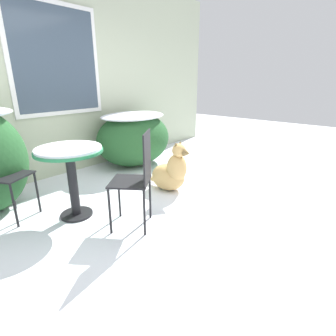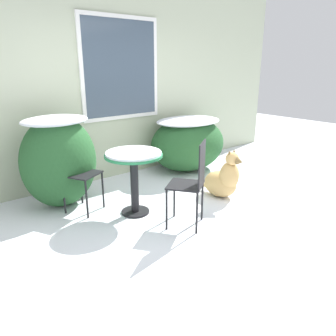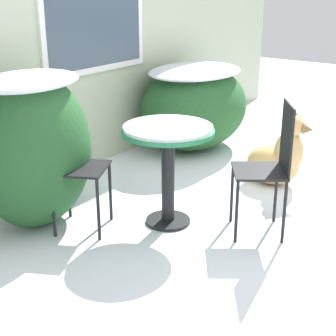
{
  "view_description": "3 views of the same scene",
  "coord_description": "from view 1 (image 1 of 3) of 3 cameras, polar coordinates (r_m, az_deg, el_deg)",
  "views": [
    {
      "loc": [
        -1.74,
        -1.73,
        1.47
      ],
      "look_at": [
        0.84,
        0.46,
        0.31
      ],
      "focal_mm": 28.0,
      "sensor_mm": 36.0,
      "label": 1
    },
    {
      "loc": [
        -2.49,
        -2.4,
        1.8
      ],
      "look_at": [
        0.0,
        0.6,
        0.55
      ],
      "focal_mm": 35.0,
      "sensor_mm": 36.0,
      "label": 2
    },
    {
      "loc": [
        -3.37,
        -1.38,
        1.84
      ],
      "look_at": [
        -0.4,
        0.76,
        0.46
      ],
      "focal_mm": 55.0,
      "sensor_mm": 36.0,
      "label": 3
    }
  ],
  "objects": [
    {
      "name": "dog",
      "position": [
        3.57,
        0.66,
        -1.07
      ],
      "size": [
        0.4,
        0.7,
        0.7
      ],
      "rotation": [
        0.0,
        0.0,
        0.04
      ],
      "color": "tan",
      "rests_on": "ground_plane"
    },
    {
      "name": "patio_chair_far_side",
      "position": [
        2.61,
        -6.76,
        -1.74
      ],
      "size": [
        0.53,
        0.53,
        1.0
      ],
      "rotation": [
        0.0,
        0.0,
        3.75
      ],
      "color": "black",
      "rests_on": "ground_plane"
    },
    {
      "name": "shrub_middle",
      "position": [
        4.65,
        -7.41,
        6.68
      ],
      "size": [
        1.4,
        1.06,
        0.93
      ],
      "color": "#235128",
      "rests_on": "ground_plane"
    },
    {
      "name": "house_wall",
      "position": [
        4.31,
        -27.01,
        18.39
      ],
      "size": [
        8.0,
        0.1,
        3.13
      ],
      "color": "#B2BC9E",
      "rests_on": "ground_plane"
    },
    {
      "name": "ground_plane",
      "position": [
        2.86,
        -3.96,
        -12.03
      ],
      "size": [
        16.0,
        16.0,
        0.0
      ],
      "primitive_type": "plane",
      "color": "white"
    },
    {
      "name": "patio_chair_near_table",
      "position": [
        3.28,
        -32.52,
        -0.32
      ],
      "size": [
        0.51,
        0.51,
        1.0
      ],
      "rotation": [
        0.0,
        0.0,
        0.47
      ],
      "color": "black",
      "rests_on": "ground_plane"
    },
    {
      "name": "patio_table",
      "position": [
        2.95,
        -20.5,
        1.19
      ],
      "size": [
        0.7,
        0.7,
        0.79
      ],
      "color": "black",
      "rests_on": "ground_plane"
    }
  ]
}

